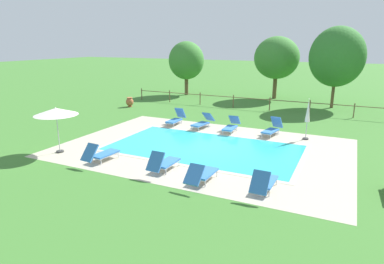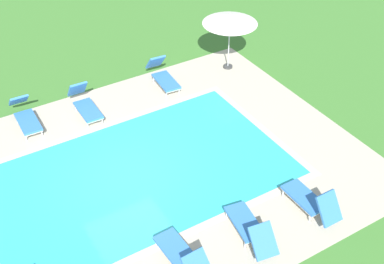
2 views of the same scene
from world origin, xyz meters
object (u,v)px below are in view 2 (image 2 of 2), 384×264
object	(u,v)px
sun_lounger_north_near_steps	(183,256)
sun_lounger_south_near_corner	(311,201)
sun_lounger_north_end	(25,116)
sun_lounger_north_mid	(163,76)
patio_umbrella_open_foreground	(230,19)
sun_lounger_south_end	(85,104)
sun_lounger_north_far	(250,227)

from	to	relation	value
sun_lounger_north_near_steps	sun_lounger_south_near_corner	xyz separation A→B (m)	(-3.87, 0.20, 0.02)
sun_lounger_north_near_steps	sun_lounger_north_end	world-z (taller)	sun_lounger_north_near_steps
sun_lounger_north_mid	patio_umbrella_open_foreground	distance (m)	3.19
sun_lounger_north_near_steps	patio_umbrella_open_foreground	world-z (taller)	patio_umbrella_open_foreground
sun_lounger_north_end	sun_lounger_south_end	world-z (taller)	sun_lounger_south_end
sun_lounger_north_near_steps	sun_lounger_north_far	world-z (taller)	sun_lounger_north_near_steps
sun_lounger_south_near_corner	sun_lounger_north_far	bearing A→B (deg)	-2.79
sun_lounger_south_near_corner	patio_umbrella_open_foreground	bearing A→B (deg)	-108.10
sun_lounger_north_far	sun_lounger_south_end	xyz separation A→B (m)	(1.48, -7.31, 0.01)
sun_lounger_north_mid	sun_lounger_north_far	distance (m)	7.72
sun_lounger_north_far	sun_lounger_north_end	bearing A→B (deg)	-66.28
sun_lounger_north_near_steps	sun_lounger_north_mid	size ratio (longest dim) A/B	1.02
sun_lounger_north_mid	patio_umbrella_open_foreground	world-z (taller)	patio_umbrella_open_foreground
sun_lounger_north_near_steps	sun_lounger_north_end	bearing A→B (deg)	-79.01
sun_lounger_south_near_corner	patio_umbrella_open_foreground	distance (m)	8.00
sun_lounger_north_near_steps	sun_lounger_north_far	distance (m)	1.92
sun_lounger_north_mid	sun_lounger_south_end	distance (m)	3.13
sun_lounger_south_end	sun_lounger_north_far	bearing A→B (deg)	101.43
sun_lounger_north_end	patio_umbrella_open_foreground	world-z (taller)	patio_umbrella_open_foreground
sun_lounger_north_near_steps	patio_umbrella_open_foreground	distance (m)	9.74
sun_lounger_north_mid	sun_lounger_north_end	size ratio (longest dim) A/B	0.98
sun_lounger_north_near_steps	patio_umbrella_open_foreground	xyz separation A→B (m)	(-6.30, -7.24, 1.63)
sun_lounger_north_near_steps	sun_lounger_north_mid	distance (m)	8.24
patio_umbrella_open_foreground	sun_lounger_north_far	bearing A→B (deg)	59.18
sun_lounger_north_mid	sun_lounger_north_near_steps	bearing A→B (deg)	64.46
sun_lounger_north_mid	sun_lounger_south_end	xyz separation A→B (m)	(3.12, 0.23, 0.00)
sun_lounger_north_mid	sun_lounger_north_far	bearing A→B (deg)	77.73
sun_lounger_north_far	sun_lounger_south_near_corner	xyz separation A→B (m)	(-1.95, 0.10, 0.02)
sun_lounger_north_far	sun_lounger_south_end	size ratio (longest dim) A/B	1.08
sun_lounger_north_mid	sun_lounger_south_near_corner	xyz separation A→B (m)	(-0.31, 7.64, 0.01)
sun_lounger_north_near_steps	sun_lounger_south_end	size ratio (longest dim) A/B	1.05
sun_lounger_south_near_corner	patio_umbrella_open_foreground	xyz separation A→B (m)	(-2.43, -7.45, 1.62)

